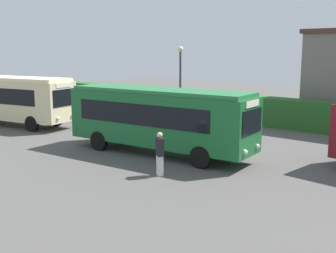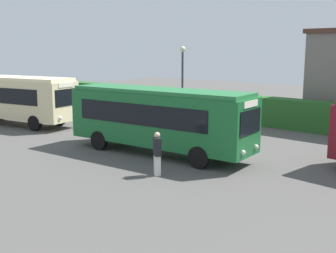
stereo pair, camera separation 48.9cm
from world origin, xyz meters
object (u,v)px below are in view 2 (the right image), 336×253
object	(u,v)px
bus_green	(159,117)
person_center	(157,153)
bus_cream	(16,97)
lamppost	(182,77)

from	to	relation	value
bus_green	person_center	world-z (taller)	bus_green
bus_cream	person_center	bearing A→B (deg)	-21.23
bus_green	person_center	distance (m)	3.81
bus_green	lamppost	size ratio (longest dim) A/B	1.88
bus_green	lamppost	xyz separation A→B (m)	(-3.73, 6.30, 1.49)
person_center	lamppost	xyz separation A→B (m)	(-6.21, 9.05, 2.40)
person_center	bus_cream	bearing A→B (deg)	116.64
person_center	bus_green	bearing A→B (deg)	77.42
bus_green	lamppost	distance (m)	7.47
person_center	lamppost	bearing A→B (deg)	69.82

